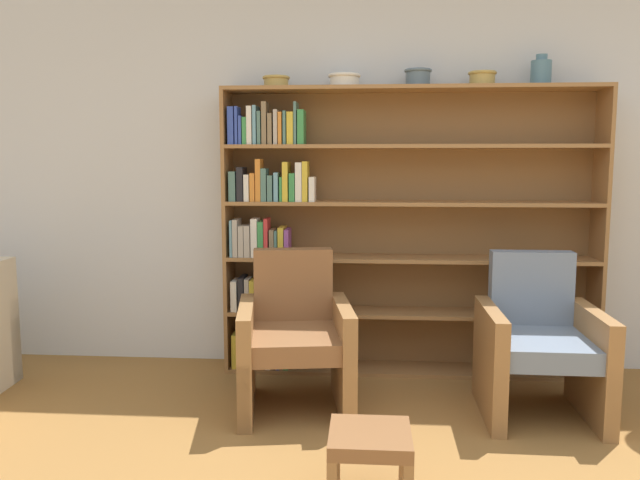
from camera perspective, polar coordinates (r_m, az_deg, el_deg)
wall_back at (r=4.39m, az=8.81°, el=6.33°), size 12.00×0.06×2.75m
bookshelf at (r=4.23m, az=4.62°, el=0.63°), size 2.49×0.30×1.92m
bowl_olive at (r=4.26m, az=-4.03°, el=14.29°), size 0.18×0.18×0.08m
bowl_copper at (r=4.22m, az=2.24°, el=14.44°), size 0.22×0.22×0.09m
bowl_stoneware at (r=4.23m, az=8.94°, el=14.53°), size 0.18×0.18×0.11m
bowl_brass at (r=4.28m, az=14.61°, el=14.16°), size 0.18×0.18×0.09m
vase_tall at (r=4.37m, az=19.56°, el=14.27°), size 0.13×0.13×0.19m
armchair_leather at (r=3.70m, az=-2.33°, el=-9.06°), size 0.74×0.77×0.90m
armchair_cushioned at (r=3.81m, az=19.34°, el=-9.00°), size 0.65×0.69×0.90m
footstool at (r=2.73m, az=4.59°, el=-18.23°), size 0.34×0.34×0.33m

